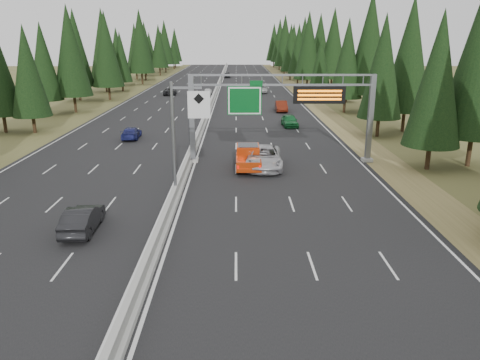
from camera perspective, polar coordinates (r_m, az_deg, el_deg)
road at (r=87.02m, az=-3.31°, el=9.64°), size 32.00×260.00×0.08m
shoulder_right at (r=87.96m, az=8.52°, el=9.55°), size 3.60×260.00×0.06m
shoulder_left at (r=89.68m, az=-14.90°, el=9.32°), size 3.60×260.00×0.06m
median_barrier at (r=86.97m, az=-3.32°, el=9.88°), size 0.70×260.00×0.85m
sign_gantry at (r=41.75m, az=6.00°, el=9.13°), size 16.75×0.98×7.80m
hov_sign_pole at (r=32.01m, az=-7.12°, el=5.81°), size 2.80×0.50×8.00m
tree_row_right at (r=81.57m, az=12.61°, el=15.42°), size 11.97×240.54×18.96m
tree_row_left at (r=78.10m, az=-20.83°, el=14.62°), size 12.10×243.25×18.76m
silver_minivan at (r=40.39m, az=2.91°, el=2.79°), size 3.31×6.77×1.85m
red_pickup at (r=40.53m, az=0.98°, el=3.02°), size 2.05×5.75×1.87m
car_ahead_green at (r=60.36m, az=6.07°, el=7.21°), size 2.05×4.57×1.53m
car_ahead_dkred at (r=73.47m, az=5.05°, el=8.96°), size 1.72×4.86×1.60m
car_ahead_dkgrey at (r=95.86m, az=1.51°, el=10.83°), size 2.37×5.66×1.64m
car_ahead_white at (r=99.72m, az=2.63°, el=11.00°), size 2.68×5.45×1.49m
car_ahead_far at (r=140.53m, az=-1.57°, el=12.68°), size 1.93×4.60×1.56m
car_onc_near at (r=28.50m, az=-18.66°, el=-4.50°), size 1.73×4.56×1.49m
car_onc_blue at (r=53.96m, az=-13.11°, el=5.61°), size 2.00×4.51×1.29m
car_onc_white at (r=96.90m, az=-3.93°, el=10.75°), size 1.63×3.81×1.28m
car_onc_far at (r=96.96m, az=-8.53°, el=10.67°), size 2.76×5.40×1.46m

